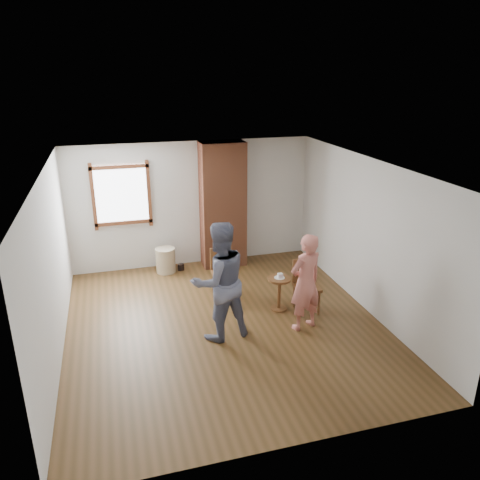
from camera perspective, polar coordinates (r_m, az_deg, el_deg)
name	(u,v)px	position (r m, az deg, el deg)	size (l,w,h in m)	color
ground	(225,325)	(7.79, -1.87, -10.28)	(5.50, 5.50, 0.00)	brown
room_shell	(211,209)	(7.60, -3.55, 3.79)	(5.04, 5.52, 2.62)	silver
brick_chimney	(223,205)	(9.66, -2.11, 4.26)	(0.90, 0.50, 2.60)	#9C5537
stoneware_crock	(166,260)	(9.71, -9.06, -2.44)	(0.40, 0.40, 0.51)	#BEAD89
dark_pot	(181,267)	(9.81, -7.22, -3.29)	(0.13, 0.13, 0.13)	black
dining_chair_left	(222,269)	(8.59, -2.15, -3.59)	(0.42, 0.42, 0.87)	brown
dining_chair_right	(306,282)	(8.12, 8.02, -5.14)	(0.46, 0.46, 0.90)	brown
side_table	(279,288)	(8.09, 4.80, -5.88)	(0.40, 0.40, 0.60)	brown
cake_plate	(279,278)	(8.01, 4.84, -4.59)	(0.18, 0.18, 0.01)	white
cake_slice	(280,276)	(8.00, 4.91, -4.36)	(0.08, 0.07, 0.06)	silver
man	(220,281)	(7.06, -2.51, -5.07)	(0.91, 0.71, 1.88)	#161B3D
person_pink	(305,282)	(7.42, 7.98, -5.13)	(0.58, 0.38, 1.60)	#DB7A6D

